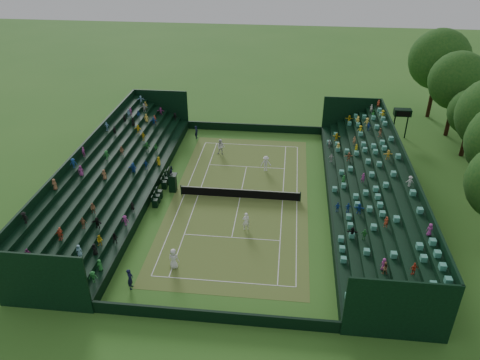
{
  "coord_description": "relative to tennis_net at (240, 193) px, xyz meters",
  "views": [
    {
      "loc": [
        4.23,
        -38.14,
        24.08
      ],
      "look_at": [
        0.0,
        0.0,
        2.0
      ],
      "focal_mm": 35.0,
      "sensor_mm": 36.0,
      "label": 1
    }
  ],
  "objects": [
    {
      "name": "tree_row",
      "position": [
        23.04,
        9.88,
        6.53
      ],
      "size": [
        9.41,
        35.96,
        11.63
      ],
      "color": "black",
      "rests_on": "ground"
    },
    {
      "name": "player_far_west",
      "position": [
        -3.19,
        9.08,
        0.39
      ],
      "size": [
        0.95,
        0.78,
        1.83
      ],
      "primitive_type": "imported",
      "rotation": [
        0.0,
        0.0,
        -0.1
      ],
      "color": "silver",
      "rests_on": "ground"
    },
    {
      "name": "player_near_east",
      "position": [
        1.09,
        -5.1,
        0.34
      ],
      "size": [
        0.73,
        0.58,
        1.74
      ],
      "primitive_type": "imported",
      "rotation": [
        0.0,
        0.0,
        3.43
      ],
      "color": "white",
      "rests_on": "ground"
    },
    {
      "name": "south_grandstand",
      "position": [
        -12.66,
        0.0,
        1.02
      ],
      "size": [
        6.6,
        32.0,
        4.9
      ],
      "color": "black",
      "rests_on": "ground"
    },
    {
      "name": "umpire_chair",
      "position": [
        -6.74,
        0.56,
        0.66
      ],
      "size": [
        0.88,
        0.88,
        2.78
      ],
      "color": "black",
      "rests_on": "ground"
    },
    {
      "name": "perimeter_wall_west",
      "position": [
        -8.48,
        0.0,
        -0.03
      ],
      "size": [
        0.2,
        31.77,
        1.0
      ],
      "primitive_type": "cube",
      "color": "black",
      "rests_on": "ground"
    },
    {
      "name": "perimeter_wall_north",
      "position": [
        0.0,
        15.88,
        -0.03
      ],
      "size": [
        17.17,
        0.2,
        1.0
      ],
      "primitive_type": "cube",
      "color": "black",
      "rests_on": "ground"
    },
    {
      "name": "player_far_east",
      "position": [
        2.12,
        5.75,
        0.34
      ],
      "size": [
        1.25,
        0.93,
        1.73
      ],
      "primitive_type": "imported",
      "rotation": [
        0.0,
        0.0,
        0.28
      ],
      "color": "white",
      "rests_on": "ground"
    },
    {
      "name": "player_near_west",
      "position": [
        -3.96,
        -10.7,
        0.34
      ],
      "size": [
        0.94,
        0.7,
        1.74
      ],
      "primitive_type": "imported",
      "rotation": [
        0.0,
        0.0,
        2.96
      ],
      "color": "silver",
      "rests_on": "ground"
    },
    {
      "name": "tennis_net",
      "position": [
        0.0,
        0.0,
        0.0
      ],
      "size": [
        11.67,
        0.1,
        1.06
      ],
      "color": "black",
      "rests_on": "ground"
    },
    {
      "name": "scoreboard_tower",
      "position": [
        17.75,
        16.0,
        2.62
      ],
      "size": [
        2.0,
        1.0,
        3.7
      ],
      "color": "black",
      "rests_on": "ground"
    },
    {
      "name": "court_surface",
      "position": [
        0.0,
        0.0,
        -0.52
      ],
      "size": [
        12.97,
        26.77,
        0.01
      ],
      "primitive_type": "cube",
      "color": "#427828",
      "rests_on": "ground"
    },
    {
      "name": "north_grandstand",
      "position": [
        12.66,
        0.0,
        1.02
      ],
      "size": [
        6.6,
        32.0,
        4.9
      ],
      "color": "black",
      "rests_on": "ground"
    },
    {
      "name": "perimeter_wall_east",
      "position": [
        8.48,
        0.0,
        -0.03
      ],
      "size": [
        0.2,
        31.77,
        1.0
      ],
      "primitive_type": "cube",
      "color": "black",
      "rests_on": "ground"
    },
    {
      "name": "ground",
      "position": [
        0.0,
        0.0,
        -0.53
      ],
      "size": [
        160.0,
        160.0,
        0.0
      ],
      "primitive_type": "plane",
      "color": "#326A21",
      "rests_on": "ground"
    },
    {
      "name": "line_judge_south",
      "position": [
        -6.58,
        -13.28,
        0.33
      ],
      "size": [
        0.49,
        0.67,
        1.71
      ],
      "primitive_type": "imported",
      "rotation": [
        0.0,
        0.0,
        1.7
      ],
      "color": "black",
      "rests_on": "ground"
    },
    {
      "name": "perimeter_wall_south",
      "position": [
        0.0,
        -15.88,
        -0.03
      ],
      "size": [
        17.17,
        0.2,
        1.0
      ],
      "primitive_type": "cube",
      "color": "black",
      "rests_on": "ground"
    },
    {
      "name": "line_judge_north",
      "position": [
        -6.79,
        13.1,
        0.27
      ],
      "size": [
        0.4,
        0.59,
        1.6
      ],
      "primitive_type": "imported",
      "rotation": [
        0.0,
        0.0,
        1.59
      ],
      "color": "black",
      "rests_on": "ground"
    },
    {
      "name": "courtside_chairs",
      "position": [
        -7.74,
        0.08,
        -0.1
      ],
      "size": [
        0.52,
        5.5,
        1.14
      ],
      "color": "black",
      "rests_on": "ground"
    }
  ]
}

